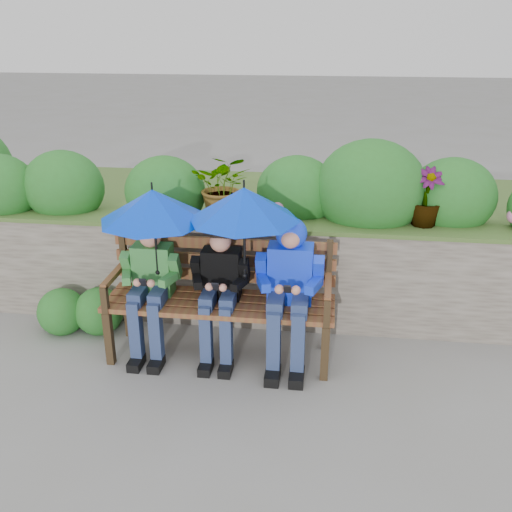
# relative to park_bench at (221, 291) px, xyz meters

# --- Properties ---
(ground) EXTENTS (60.00, 60.00, 0.00)m
(ground) POSITION_rel_park_bench_xyz_m (0.31, -0.13, -0.59)
(ground) COLOR gray
(ground) RESTS_ON ground
(garden_backdrop) EXTENTS (8.00, 2.88, 1.85)m
(garden_backdrop) POSITION_rel_park_bench_xyz_m (0.17, 1.47, 0.03)
(garden_backdrop) COLOR #5F564D
(garden_backdrop) RESTS_ON ground
(park_bench) EXTENTS (1.97, 0.58, 1.04)m
(park_bench) POSITION_rel_park_bench_xyz_m (0.00, 0.00, 0.00)
(park_bench) COLOR #322415
(park_bench) RESTS_ON ground
(boy_left) EXTENTS (0.50, 0.58, 1.19)m
(boy_left) POSITION_rel_park_bench_xyz_m (-0.60, -0.10, 0.09)
(boy_left) COLOR #337738
(boy_left) RESTS_ON ground
(boy_middle) EXTENTS (0.49, 0.56, 1.18)m
(boy_middle) POSITION_rel_park_bench_xyz_m (0.01, -0.09, 0.08)
(boy_middle) COLOR black
(boy_middle) RESTS_ON ground
(boy_right) EXTENTS (0.56, 0.68, 1.28)m
(boy_right) POSITION_rel_park_bench_xyz_m (0.60, -0.09, 0.17)
(boy_right) COLOR blue
(boy_right) RESTS_ON ground
(umbrella_left) EXTENTS (0.91, 0.91, 0.81)m
(umbrella_left) POSITION_rel_park_bench_xyz_m (-0.53, -0.08, 0.78)
(umbrella_left) COLOR #0032D9
(umbrella_left) RESTS_ON ground
(umbrella_right) EXTENTS (0.91, 0.91, 0.84)m
(umbrella_right) POSITION_rel_park_bench_xyz_m (0.22, -0.10, 0.83)
(umbrella_right) COLOR #0032D9
(umbrella_right) RESTS_ON ground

